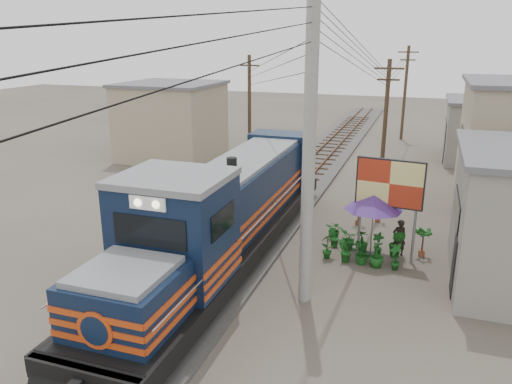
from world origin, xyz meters
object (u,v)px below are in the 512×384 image
at_px(locomotive, 226,215).
at_px(market_umbrella, 374,203).
at_px(billboard, 390,186).
at_px(vendor, 399,238).

bearing_deg(locomotive, market_umbrella, 23.08).
bearing_deg(locomotive, billboard, 21.35).
relative_size(market_umbrella, vendor, 1.75).
height_order(billboard, market_umbrella, billboard).
bearing_deg(market_umbrella, vendor, 19.30).
height_order(market_umbrella, vendor, market_umbrella).
xyz_separation_m(locomotive, vendor, (6.13, 2.53, -1.09)).
distance_m(locomotive, market_umbrella, 5.56).
bearing_deg(vendor, market_umbrella, -5.02).
relative_size(billboard, market_umbrella, 1.49).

